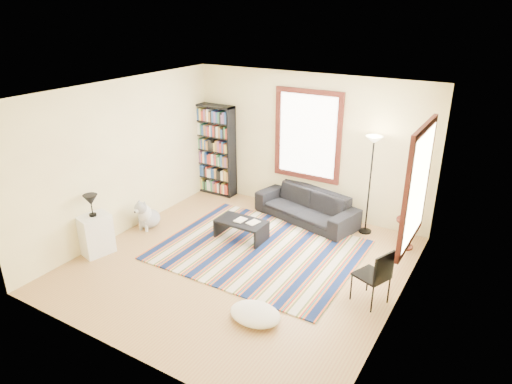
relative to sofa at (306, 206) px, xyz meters
The scene contains 21 objects.
floor 2.09m from the sofa, 96.26° to the right, with size 5.00×5.00×0.10m, color #A8874D.
ceiling 3.28m from the sofa, 96.26° to the right, with size 5.00×5.00×0.10m, color white.
wall_back 1.23m from the sofa, 114.22° to the left, with size 5.00×0.10×2.80m, color #FFF5AB.
wall_front 4.73m from the sofa, 92.80° to the right, with size 5.00×0.10×2.80m, color #FFF5AB.
wall_left 3.62m from the sofa, 143.54° to the right, with size 0.10×5.00×2.80m, color #FFF5AB.
wall_right 3.29m from the sofa, 41.40° to the right, with size 0.10×5.00×2.80m, color #FFF5AB.
window_back 1.38m from the sofa, 118.17° to the left, with size 1.20×0.06×1.60m, color white.
window_right 2.88m from the sofa, 29.11° to the right, with size 0.06×1.20×1.60m, color white.
rug 1.56m from the sofa, 96.65° to the right, with size 3.31×2.65×0.02m, color #0D1B42.
sofa is the anchor object (origin of this frame).
bookshelf 2.46m from the sofa, behind, with size 0.90×0.30×2.00m, color black.
coffee_table 1.48m from the sofa, 117.21° to the right, with size 0.90×0.50×0.36m, color black.
book_a 1.53m from the sofa, 120.56° to the right, with size 0.17×0.23×0.02m, color beige.
book_b 1.37m from the sofa, 112.58° to the right, with size 0.17×0.23×0.02m, color beige.
floor_cushion 3.27m from the sofa, 77.00° to the right, with size 0.73×0.55×0.18m, color silver.
floor_lamp 1.34m from the sofa, ahead, with size 0.30×0.30×1.86m, color black, non-canonical shape.
side_table 1.98m from the sofa, ahead, with size 0.40×0.40×0.54m, color #471811.
folding_chair 2.76m from the sofa, 45.74° to the right, with size 0.42×0.40×0.86m, color black.
white_cabinet 3.93m from the sofa, 129.96° to the right, with size 0.38×0.50×0.70m, color white.
table_lamp 3.98m from the sofa, 129.96° to the right, with size 0.24×0.24×0.38m, color black, non-canonical shape.
dog 3.05m from the sofa, 143.16° to the right, with size 0.42×0.59×0.59m, color silver, non-canonical shape.
Camera 1 is at (3.57, -5.47, 3.98)m, focal length 32.00 mm.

